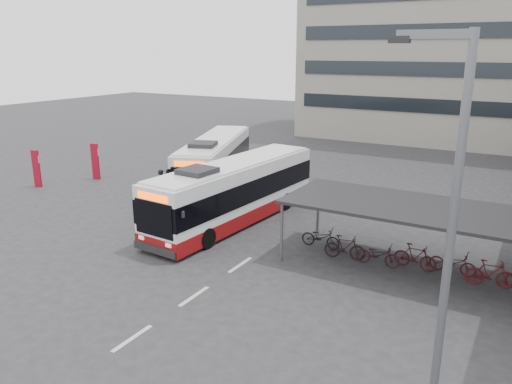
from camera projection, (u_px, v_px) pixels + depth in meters
The scene contains 9 objects.
ground at pixel (189, 252), 20.82m from camera, with size 120.00×120.00×0.00m, color #28282B.
bike_shelter at pixel (416, 237), 18.84m from camera, with size 10.00×4.00×2.54m.
road_markings at pixel (194, 296), 17.12m from camera, with size 0.15×7.60×0.01m.
bus_main at pixel (235, 192), 24.19m from camera, with size 3.12×11.01×3.21m.
bus_teal at pixel (215, 162), 30.71m from camera, with size 6.06×10.94×3.20m.
pedestrian at pixel (162, 185), 27.77m from camera, with size 0.65×0.43×1.78m, color black.
lamp_post at pixel (445, 231), 9.40m from camera, with size 1.50×0.28×8.52m.
sign_totem_mid at pixel (36, 168), 30.48m from camera, with size 0.49×0.25×2.30m.
sign_totem_north at pixel (95, 161), 32.29m from camera, with size 0.50×0.29×2.36m.
Camera 1 is at (12.12, -15.31, 8.16)m, focal length 35.00 mm.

